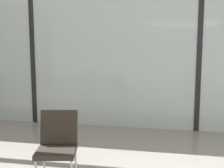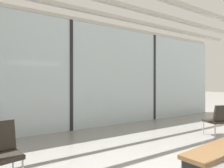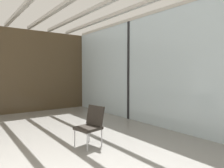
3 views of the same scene
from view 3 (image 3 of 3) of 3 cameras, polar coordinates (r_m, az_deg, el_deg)
The scene contains 2 objects.
window_mullion_0 at distance 7.24m, azimuth 4.82°, elevation 3.69°, with size 0.10×0.12×3.39m, color black.
lounge_chair_3 at distance 4.69m, azimuth -5.79°, elevation -10.70°, with size 0.58×0.61×0.87m.
Camera 3 is at (1.94, 0.42, 1.60)m, focal length 33.08 mm.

